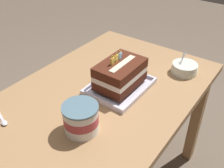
# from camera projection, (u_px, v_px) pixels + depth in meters

# --- Properties ---
(dining_table) EXTENTS (1.15, 0.79, 0.74)m
(dining_table) POSITION_uv_depth(u_px,v_px,m) (104.00, 107.00, 1.33)
(dining_table) COLOR #9E754C
(dining_table) RESTS_ON ground_plane
(foil_tray) EXTENTS (0.31, 0.24, 0.02)m
(foil_tray) POSITION_uv_depth(u_px,v_px,m) (120.00, 87.00, 1.28)
(foil_tray) COLOR silver
(foil_tray) RESTS_ON dining_table
(birthday_cake) EXTENTS (0.23, 0.16, 0.16)m
(birthday_cake) POSITION_uv_depth(u_px,v_px,m) (120.00, 74.00, 1.23)
(birthday_cake) COLOR #4A1F12
(birthday_cake) RESTS_ON foil_tray
(bowl_stack) EXTENTS (0.14, 0.14, 0.11)m
(bowl_stack) POSITION_uv_depth(u_px,v_px,m) (184.00, 68.00, 1.38)
(bowl_stack) COLOR silver
(bowl_stack) RESTS_ON dining_table
(ice_cream_tub) EXTENTS (0.14, 0.14, 0.12)m
(ice_cream_tub) POSITION_uv_depth(u_px,v_px,m) (81.00, 118.00, 1.01)
(ice_cream_tub) COLOR white
(ice_cream_tub) RESTS_ON dining_table
(serving_spoon_near_tray) EXTENTS (0.07, 0.15, 0.01)m
(serving_spoon_near_tray) POSITION_uv_depth(u_px,v_px,m) (3.00, 121.00, 1.08)
(serving_spoon_near_tray) COLOR silver
(serving_spoon_near_tray) RESTS_ON dining_table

